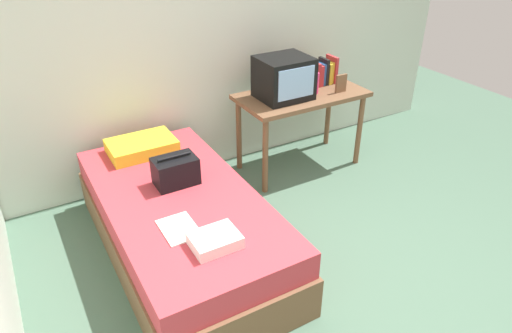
{
  "coord_description": "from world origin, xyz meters",
  "views": [
    {
      "loc": [
        -1.69,
        -1.69,
        2.27
      ],
      "look_at": [
        -0.2,
        0.91,
        0.52
      ],
      "focal_mm": 32.57,
      "sensor_mm": 36.0,
      "label": 1
    }
  ],
  "objects_px": {
    "picture_frame": "(341,83)",
    "folded_towel": "(215,240)",
    "remote_dark": "(226,232)",
    "tv": "(284,78)",
    "bed": "(182,225)",
    "handbag": "(176,171)",
    "magazine": "(179,228)",
    "desk": "(301,103)",
    "book_row": "(323,72)",
    "water_bottle": "(315,83)",
    "pillow": "(142,146)"
  },
  "relations": [
    {
      "from": "picture_frame",
      "to": "folded_towel",
      "type": "height_order",
      "value": "picture_frame"
    },
    {
      "from": "remote_dark",
      "to": "folded_towel",
      "type": "height_order",
      "value": "folded_towel"
    },
    {
      "from": "tv",
      "to": "folded_towel",
      "type": "xyz_separation_m",
      "value": [
        -1.27,
        -1.25,
        -0.38
      ]
    },
    {
      "from": "bed",
      "to": "handbag",
      "type": "xyz_separation_m",
      "value": [
        0.05,
        0.15,
        0.35
      ]
    },
    {
      "from": "magazine",
      "to": "remote_dark",
      "type": "relative_size",
      "value": 1.86
    },
    {
      "from": "desk",
      "to": "folded_towel",
      "type": "xyz_separation_m",
      "value": [
        -1.47,
        -1.25,
        -0.11
      ]
    },
    {
      "from": "tv",
      "to": "book_row",
      "type": "relative_size",
      "value": 1.78
    },
    {
      "from": "handbag",
      "to": "water_bottle",
      "type": "bearing_deg",
      "value": 16.16
    },
    {
      "from": "tv",
      "to": "water_bottle",
      "type": "bearing_deg",
      "value": -9.78
    },
    {
      "from": "bed",
      "to": "magazine",
      "type": "distance_m",
      "value": 0.46
    },
    {
      "from": "picture_frame",
      "to": "handbag",
      "type": "bearing_deg",
      "value": -168.73
    },
    {
      "from": "pillow",
      "to": "magazine",
      "type": "bearing_deg",
      "value": -96.2
    },
    {
      "from": "picture_frame",
      "to": "remote_dark",
      "type": "xyz_separation_m",
      "value": [
        -1.68,
        -1.03,
        -0.31
      ]
    },
    {
      "from": "bed",
      "to": "tv",
      "type": "height_order",
      "value": "tv"
    },
    {
      "from": "water_bottle",
      "to": "desk",
      "type": "bearing_deg",
      "value": 152.45
    },
    {
      "from": "book_row",
      "to": "remote_dark",
      "type": "xyz_separation_m",
      "value": [
        -1.67,
        -1.3,
        -0.34
      ]
    },
    {
      "from": "water_bottle",
      "to": "folded_towel",
      "type": "height_order",
      "value": "water_bottle"
    },
    {
      "from": "book_row",
      "to": "remote_dark",
      "type": "height_order",
      "value": "book_row"
    },
    {
      "from": "folded_towel",
      "to": "bed",
      "type": "bearing_deg",
      "value": 88.83
    },
    {
      "from": "picture_frame",
      "to": "pillow",
      "type": "bearing_deg",
      "value": 172.74
    },
    {
      "from": "water_bottle",
      "to": "book_row",
      "type": "relative_size",
      "value": 0.76
    },
    {
      "from": "tv",
      "to": "folded_towel",
      "type": "distance_m",
      "value": 1.82
    },
    {
      "from": "magazine",
      "to": "picture_frame",
      "type": "bearing_deg",
      "value": 23.96
    },
    {
      "from": "magazine",
      "to": "folded_towel",
      "type": "distance_m",
      "value": 0.28
    },
    {
      "from": "book_row",
      "to": "picture_frame",
      "type": "relative_size",
      "value": 1.52
    },
    {
      "from": "water_bottle",
      "to": "handbag",
      "type": "bearing_deg",
      "value": -163.84
    },
    {
      "from": "water_bottle",
      "to": "magazine",
      "type": "relative_size",
      "value": 0.65
    },
    {
      "from": "water_bottle",
      "to": "pillow",
      "type": "xyz_separation_m",
      "value": [
        -1.58,
        0.14,
        -0.28
      ]
    },
    {
      "from": "picture_frame",
      "to": "magazine",
      "type": "relative_size",
      "value": 0.56
    },
    {
      "from": "book_row",
      "to": "handbag",
      "type": "bearing_deg",
      "value": -160.54
    },
    {
      "from": "desk",
      "to": "water_bottle",
      "type": "relative_size",
      "value": 6.14
    },
    {
      "from": "picture_frame",
      "to": "folded_towel",
      "type": "distance_m",
      "value": 2.12
    },
    {
      "from": "bed",
      "to": "remote_dark",
      "type": "bearing_deg",
      "value": -80.0
    },
    {
      "from": "tv",
      "to": "remote_dark",
      "type": "relative_size",
      "value": 2.82
    },
    {
      "from": "remote_dark",
      "to": "folded_towel",
      "type": "xyz_separation_m",
      "value": [
        -0.11,
        -0.07,
        0.03
      ]
    },
    {
      "from": "water_bottle",
      "to": "magazine",
      "type": "xyz_separation_m",
      "value": [
        -1.69,
        -0.94,
        -0.33
      ]
    },
    {
      "from": "magazine",
      "to": "folded_towel",
      "type": "xyz_separation_m",
      "value": [
        0.13,
        -0.25,
        0.03
      ]
    },
    {
      "from": "desk",
      "to": "book_row",
      "type": "height_order",
      "value": "book_row"
    },
    {
      "from": "bed",
      "to": "pillow",
      "type": "xyz_separation_m",
      "value": [
        -0.02,
        0.73,
        0.31
      ]
    },
    {
      "from": "bed",
      "to": "tv",
      "type": "distance_m",
      "value": 1.56
    },
    {
      "from": "water_bottle",
      "to": "handbag",
      "type": "height_order",
      "value": "water_bottle"
    },
    {
      "from": "handbag",
      "to": "remote_dark",
      "type": "xyz_separation_m",
      "value": [
        0.05,
        -0.69,
        -0.09
      ]
    },
    {
      "from": "tv",
      "to": "picture_frame",
      "type": "height_order",
      "value": "tv"
    },
    {
      "from": "handbag",
      "to": "bed",
      "type": "bearing_deg",
      "value": -106.41
    },
    {
      "from": "bed",
      "to": "book_row",
      "type": "xyz_separation_m",
      "value": [
        1.77,
        0.76,
        0.6
      ]
    },
    {
      "from": "book_row",
      "to": "picture_frame",
      "type": "height_order",
      "value": "book_row"
    },
    {
      "from": "handbag",
      "to": "folded_towel",
      "type": "relative_size",
      "value": 1.07
    },
    {
      "from": "water_bottle",
      "to": "pillow",
      "type": "height_order",
      "value": "water_bottle"
    },
    {
      "from": "folded_towel",
      "to": "remote_dark",
      "type": "bearing_deg",
      "value": 32.72
    },
    {
      "from": "picture_frame",
      "to": "folded_towel",
      "type": "xyz_separation_m",
      "value": [
        -1.79,
        -1.1,
        -0.28
      ]
    }
  ]
}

